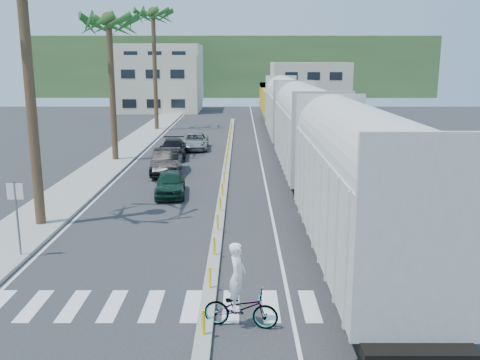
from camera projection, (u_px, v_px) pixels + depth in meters
The scene contains 16 objects.
ground at pixel (212, 280), 18.20m from camera, with size 140.00×140.00×0.00m, color #28282B.
sidewalk at pixel (122, 153), 42.59m from camera, with size 3.00×90.00×0.15m, color gray.
rails at pixel (288, 148), 45.51m from camera, with size 1.56×100.00×0.06m.
median at pixel (227, 165), 37.66m from camera, with size 0.45×60.00×0.85m.
crosswalk at pixel (208, 306), 16.25m from camera, with size 14.00×2.20×0.01m, color silver.
lane_markings at pixel (201, 154), 42.60m from camera, with size 9.42×90.00×0.01m.
freight_train at pixel (297, 123), 38.25m from camera, with size 3.00×60.94×5.85m.
palm_trees at pixel (113, 10), 38.00m from camera, with size 3.50×37.20×13.75m.
street_sign at pixel (16, 208), 19.73m from camera, with size 0.60×0.08×3.00m.
buildings at pixel (195, 79), 87.18m from camera, with size 38.00×27.00×10.00m.
hillside at pixel (236, 67), 114.47m from camera, with size 80.00×20.00×12.00m, color #385628.
car_lead at pixel (170, 183), 29.45m from camera, with size 1.98×4.15×1.37m, color black.
car_second at pixel (167, 162), 35.08m from camera, with size 1.90×4.97×1.62m, color black.
car_third at pixel (173, 149), 40.74m from camera, with size 2.39×5.01×1.41m, color black.
car_rear at pixel (195, 141), 44.81m from camera, with size 2.34×4.81×1.32m, color #97999B.
cyclist at pixel (240, 300), 14.85m from camera, with size 1.44×2.34×2.47m.
Camera 1 is at (0.99, -17.02, 7.30)m, focal length 40.00 mm.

